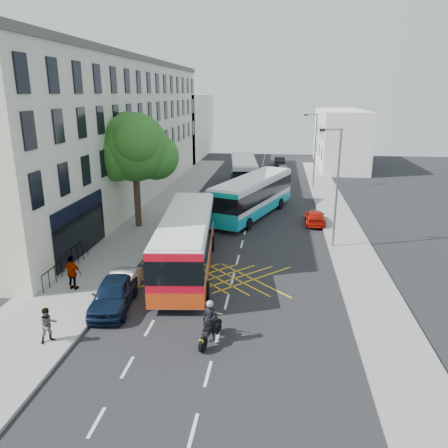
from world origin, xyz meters
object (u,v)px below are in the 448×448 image
(lamp_near, at_px, (336,182))
(bus_far, at_px, (244,172))
(bus_near, at_px, (187,241))
(pedestrian_near, at_px, (48,325))
(bus_mid, at_px, (253,196))
(parked_car_blue, at_px, (113,294))
(lamp_far, at_px, (314,147))
(distant_car_silver, at_px, (283,169))
(distant_car_dark, at_px, (280,161))
(parked_car_silver, at_px, (122,284))
(street_tree, at_px, (134,148))
(pedestrian_far, at_px, (72,273))
(red_hatchback, at_px, (315,217))
(distant_car_grey, at_px, (245,164))
(motorbike, at_px, (210,323))

(lamp_near, height_order, bus_far, lamp_near)
(bus_near, relative_size, pedestrian_near, 7.89)
(bus_mid, height_order, parked_car_blue, bus_mid)
(lamp_far, height_order, bus_mid, lamp_far)
(bus_mid, height_order, distant_car_silver, bus_mid)
(bus_near, xyz_separation_m, distant_car_dark, (5.42, 40.10, -1.12))
(bus_far, bearing_deg, lamp_far, -6.10)
(lamp_near, bearing_deg, lamp_far, 90.00)
(lamp_near, bearing_deg, distant_car_dark, 95.99)
(distant_car_silver, bearing_deg, lamp_near, 95.63)
(lamp_far, xyz_separation_m, distant_car_dark, (-3.70, 15.21, -3.94))
(lamp_far, height_order, bus_far, lamp_far)
(parked_car_silver, distance_m, pedestrian_near, 5.19)
(street_tree, xyz_separation_m, bus_far, (6.97, 16.93, -4.58))
(lamp_near, xyz_separation_m, lamp_far, (0.00, 20.00, 0.00))
(bus_near, distance_m, pedestrian_far, 6.71)
(bus_far, relative_size, distant_car_silver, 3.26)
(parked_car_silver, xyz_separation_m, distant_car_silver, (8.51, 37.66, 0.01))
(red_hatchback, xyz_separation_m, distant_car_grey, (-7.84, 26.19, 0.15))
(distant_car_grey, relative_size, distant_car_silver, 1.42)
(distant_car_silver, xyz_separation_m, distant_car_dark, (-0.41, 6.40, 0.06))
(bus_far, distance_m, distant_car_silver, 10.02)
(pedestrian_near, bearing_deg, parked_car_silver, 30.03)
(bus_near, relative_size, parked_car_blue, 2.77)
(distant_car_silver, distance_m, pedestrian_near, 43.79)
(distant_car_silver, xyz_separation_m, pedestrian_far, (-11.24, -37.60, 0.48))
(bus_near, bearing_deg, lamp_far, 63.50)
(street_tree, relative_size, lamp_far, 1.10)
(motorbike, xyz_separation_m, pedestrian_near, (-6.75, -1.03, -0.00))
(parked_car_blue, bearing_deg, distant_car_grey, 79.00)
(street_tree, bearing_deg, lamp_far, 49.19)
(street_tree, height_order, pedestrian_near, street_tree)
(red_hatchback, relative_size, pedestrian_near, 2.48)
(pedestrian_near, bearing_deg, street_tree, 50.84)
(distant_car_grey, bearing_deg, motorbike, -88.54)
(street_tree, height_order, bus_near, street_tree)
(motorbike, distance_m, distant_car_silver, 41.74)
(bus_mid, xyz_separation_m, pedestrian_near, (-7.27, -21.48, -0.85))
(lamp_near, distance_m, motorbike, 14.81)
(bus_far, distance_m, parked_car_blue, 30.45)
(bus_far, relative_size, distant_car_grey, 2.30)
(bus_mid, distance_m, distant_car_silver, 21.36)
(bus_near, distance_m, motorbike, 8.40)
(lamp_near, height_order, bus_mid, lamp_near)
(distant_car_dark, height_order, pedestrian_near, pedestrian_near)
(pedestrian_near, bearing_deg, red_hatchback, 13.19)
(distant_car_silver, height_order, pedestrian_near, pedestrian_near)
(bus_near, bearing_deg, distant_car_dark, 75.91)
(distant_car_grey, bearing_deg, red_hatchback, -74.54)
(lamp_near, bearing_deg, bus_near, -151.75)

